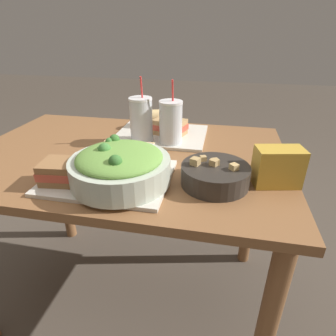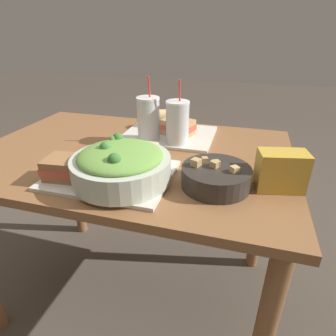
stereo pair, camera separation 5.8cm
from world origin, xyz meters
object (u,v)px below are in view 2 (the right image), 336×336
baguette_far (167,117)px  sandwich_far (178,127)px  drink_cup_red (177,124)px  salad_bowl (121,164)px  napkin_folded (128,151)px  drink_cup_dark (148,120)px  baguette_near (134,151)px  soup_bowl (216,176)px  chip_bag (281,171)px  sandwich_near (67,168)px

baguette_far → sandwich_far: bearing=-162.9°
drink_cup_red → salad_bowl: bearing=-104.4°
salad_bowl → napkin_folded: size_ratio=1.59×
drink_cup_dark → sandwich_far: bearing=43.4°
salad_bowl → baguette_near: salad_bowl is taller
soup_bowl → baguette_far: (-0.29, 0.48, 0.02)m
drink_cup_dark → chip_bag: bearing=-26.6°
sandwich_near → napkin_folded: size_ratio=0.76×
sandwich_far → drink_cup_dark: 0.14m
chip_bag → sandwich_near: bearing=179.7°
sandwich_near → sandwich_far: (0.23, 0.46, 0.00)m
baguette_near → baguette_far: size_ratio=0.97×
napkin_folded → salad_bowl: bearing=-70.9°
sandwich_near → salad_bowl: bearing=4.7°
drink_cup_dark → drink_cup_red: drink_cup_dark is taller
salad_bowl → baguette_near: size_ratio=1.73×
drink_cup_dark → drink_cup_red: bearing=0.0°
salad_bowl → sandwich_near: 0.17m
sandwich_near → drink_cup_dark: 0.40m
soup_bowl → napkin_folded: (-0.36, 0.17, -0.03)m
baguette_far → baguette_near: bearing=160.7°
baguette_far → drink_cup_dark: (-0.02, -0.20, 0.04)m
soup_bowl → sandwich_near: 0.45m
soup_bowl → sandwich_near: (-0.44, -0.09, 0.01)m
sandwich_near → soup_bowl: bearing=5.3°
sandwich_near → drink_cup_dark: bearing=64.0°
salad_bowl → sandwich_far: bearing=81.3°
sandwich_far → napkin_folded: (-0.15, -0.20, -0.04)m
baguette_near → drink_cup_dark: 0.21m
sandwich_far → drink_cup_dark: size_ratio=0.61×
salad_bowl → sandwich_far: salad_bowl is taller
baguette_far → drink_cup_red: drink_cup_red is taller
chip_bag → baguette_near: bearing=163.4°
baguette_near → drink_cup_red: bearing=-29.4°
chip_bag → soup_bowl: bearing=179.6°
baguette_near → sandwich_far: size_ratio=1.11×
baguette_far → chip_bag: bearing=-152.4°
baguette_near → chip_bag: bearing=-98.0°
salad_bowl → napkin_folded: (-0.08, 0.23, -0.06)m
baguette_far → sandwich_near: bearing=146.0°
sandwich_far → chip_bag: 0.52m
baguette_far → salad_bowl: bearing=162.3°
chip_bag → drink_cup_red: bearing=134.7°
drink_cup_dark → napkin_folded: drink_cup_dark is taller
salad_bowl → sandwich_far: 0.44m
soup_bowl → baguette_far: bearing=120.9°
drink_cup_dark → chip_bag: (0.49, -0.24, -0.03)m
baguette_near → chip_bag: 0.47m
sandwich_far → baguette_far: bearing=143.1°
baguette_near → napkin_folded: (-0.07, 0.10, -0.05)m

